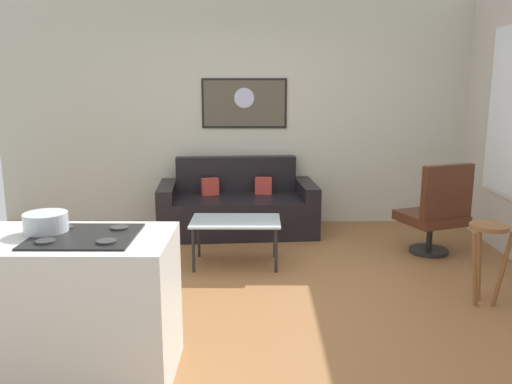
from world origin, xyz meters
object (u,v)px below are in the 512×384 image
(bar_stool, at_px, (488,244))
(coffee_table, at_px, (236,224))
(mixing_bowl, at_px, (46,223))
(armchair, at_px, (437,212))
(wall_painting, at_px, (244,103))
(couch, at_px, (237,208))

(bar_stool, bearing_deg, coffee_table, 155.83)
(bar_stool, bearing_deg, mixing_bowl, -161.75)
(armchair, distance_m, wall_painting, 2.61)
(couch, relative_size, mixing_bowl, 7.35)
(coffee_table, distance_m, wall_painting, 1.94)
(wall_painting, bearing_deg, armchair, -33.30)
(couch, height_order, wall_painting, wall_painting)
(couch, height_order, armchair, armchair)
(couch, distance_m, bar_stool, 2.94)
(coffee_table, relative_size, wall_painting, 0.83)
(bar_stool, bearing_deg, wall_painting, 128.38)
(bar_stool, xyz_separation_m, wall_painting, (-2.00, 2.53, 1.00))
(coffee_table, xyz_separation_m, wall_painting, (0.04, 1.61, 1.09))
(couch, bearing_deg, coffee_table, -88.45)
(armchair, bearing_deg, wall_painting, 146.70)
(mixing_bowl, xyz_separation_m, wall_painting, (1.08, 3.54, 0.55))
(couch, xyz_separation_m, coffee_table, (0.03, -1.15, 0.12))
(coffee_table, bearing_deg, bar_stool, -24.17)
(armchair, height_order, bar_stool, armchair)
(armchair, bearing_deg, bar_stool, -89.77)
(mixing_bowl, bearing_deg, armchair, 35.98)
(armchair, distance_m, mixing_bowl, 3.83)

